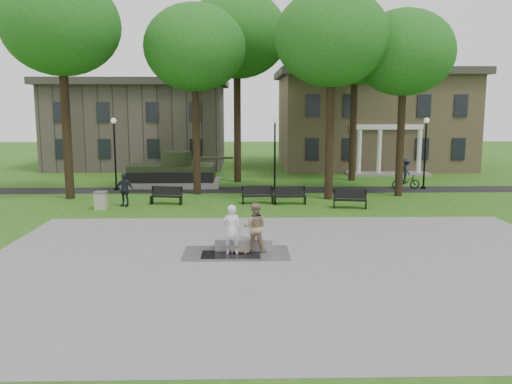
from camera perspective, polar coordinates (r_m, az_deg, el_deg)
The scene contains 27 objects.
ground at distance 24.03m, azimuth 2.48°, elevation -4.23°, with size 120.00×120.00×0.00m, color #234A11.
plaza at distance 19.21m, azimuth 3.48°, elevation -7.65°, with size 22.00×16.00×0.02m, color gray.
footpath at distance 35.79m, azimuth 1.20°, elevation 0.22°, with size 44.00×2.60×0.01m, color black.
building_right at distance 50.68m, azimuth 11.96°, elevation 7.58°, with size 17.00×12.00×8.60m.
building_left at distance 50.74m, azimuth -12.13°, elevation 6.73°, with size 15.00×10.00×7.20m, color #4C443D.
tree_0 at distance 34.25m, azimuth -19.86°, elevation 16.13°, with size 6.80×6.80×12.97m.
tree_1 at distance 34.12m, azimuth -6.46°, elevation 14.81°, with size 6.20×6.20×11.63m.
tree_2 at distance 32.44m, azimuth 7.97°, elevation 15.71°, with size 6.60×6.60×12.16m.
tree_3 at distance 34.33m, azimuth 15.33°, elevation 13.91°, with size 6.00×6.00×11.19m.
tree_4 at distance 39.62m, azimuth -2.02°, elevation 16.15°, with size 7.20×7.20×13.50m.
tree_5 at distance 40.84m, azimuth 10.42°, elevation 14.78°, with size 6.40×6.40×12.44m.
lamp_left at distance 36.70m, azimuth -14.65°, elevation 4.53°, with size 0.36×0.36×4.73m.
lamp_mid at distance 35.79m, azimuth 2.00°, elevation 4.71°, with size 0.36×0.36×4.73m.
lamp_right at distance 37.72m, azimuth 17.39°, elevation 4.53°, with size 0.36×0.36×4.73m.
tank_monument at distance 37.93m, azimuth -8.73°, elevation 1.92°, with size 7.45×3.40×2.40m.
puddle at distance 20.41m, azimuth -2.67°, elevation -6.60°, with size 2.20×1.20×0.00m, color black.
concrete_block at distance 21.20m, azimuth -1.26°, elevation -5.37°, with size 2.20×1.00×0.45m, color gray.
skateboard at distance 20.63m, azimuth -1.79°, elevation -6.32°, with size 0.78×0.20×0.07m, color brown.
skateboarder at distance 20.23m, azimuth -2.58°, elevation -3.98°, with size 0.69×0.45×1.89m, color silver.
friend_watching at distance 20.61m, azimuth -0.13°, elevation -3.72°, with size 0.92×0.72×1.90m, color #93775F.
pedestrian_walker at distance 30.80m, azimuth -13.70°, elevation 0.24°, with size 1.09×0.45×1.85m, color black.
cyclist at distance 37.46m, azimuth 15.51°, elevation 1.58°, with size 1.87×1.07×2.06m.
park_bench_0 at distance 31.04m, azimuth -9.42°, elevation -0.31°, with size 1.85×0.80×1.00m.
park_bench_1 at distance 30.83m, azimuth 0.17°, elevation -0.25°, with size 1.84×0.70×1.00m.
park_bench_2 at distance 30.69m, azimuth 3.58°, elevation -0.31°, with size 1.82×0.62×1.00m.
park_bench_3 at distance 29.88m, azimuth 9.83°, elevation -0.69°, with size 1.85×0.79×1.00m.
trash_bin at distance 30.30m, azimuth -16.02°, elevation -0.85°, with size 0.67×0.67×0.96m.
Camera 1 is at (-1.59, -23.32, 5.56)m, focal length 38.00 mm.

